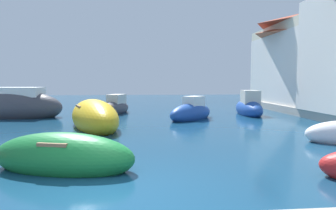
{
  "coord_description": "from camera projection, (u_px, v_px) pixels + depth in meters",
  "views": [
    {
      "loc": [
        0.41,
        -5.66,
        2.21
      ],
      "look_at": [
        1.9,
        10.27,
        0.89
      ],
      "focal_mm": 31.83,
      "sensor_mm": 36.0,
      "label": 1
    }
  ],
  "objects": [
    {
      "name": "waterfront_building_annex",
      "position": [
        312.0,
        57.0,
        21.84
      ],
      "size": [
        5.97,
        9.92,
        6.79
      ],
      "color": "beige",
      "rests_on": "quay_promenade"
    },
    {
      "name": "moored_boat_9",
      "position": [
        115.0,
        108.0,
        19.86
      ],
      "size": [
        2.41,
        3.92,
        1.51
      ],
      "rotation": [
        0.0,
        0.0,
        4.36
      ],
      "color": "#3F3F47",
      "rests_on": "ground"
    },
    {
      "name": "moored_boat_1",
      "position": [
        10.0,
        106.0,
        17.85
      ],
      "size": [
        6.58,
        3.09,
        2.28
      ],
      "rotation": [
        0.0,
        0.0,
        3.03
      ],
      "color": "#3F3F47",
      "rests_on": "ground"
    },
    {
      "name": "moored_boat_2",
      "position": [
        94.0,
        117.0,
        14.04
      ],
      "size": [
        3.64,
        5.9,
        1.71
      ],
      "rotation": [
        0.0,
        0.0,
        5.05
      ],
      "color": "gold",
      "rests_on": "ground"
    },
    {
      "name": "waterfront_building_far",
      "position": [
        309.0,
        62.0,
        22.22
      ],
      "size": [
        6.02,
        9.16,
        6.13
      ],
      "color": "white",
      "rests_on": "quay_promenade"
    },
    {
      "name": "moored_boat_7",
      "position": [
        191.0,
        112.0,
        16.97
      ],
      "size": [
        3.41,
        3.49,
        1.57
      ],
      "rotation": [
        0.0,
        0.0,
        3.95
      ],
      "color": "#1E479E",
      "rests_on": "ground"
    },
    {
      "name": "moored_boat_10",
      "position": [
        63.0,
        157.0,
        7.33
      ],
      "size": [
        3.86,
        2.23,
        1.21
      ],
      "rotation": [
        0.0,
        0.0,
        2.88
      ],
      "color": "#197233",
      "rests_on": "ground"
    },
    {
      "name": "moored_boat_4",
      "position": [
        249.0,
        107.0,
        19.37
      ],
      "size": [
        1.76,
        4.2,
        1.86
      ],
      "rotation": [
        0.0,
        0.0,
        1.48
      ],
      "color": "#1E479E",
      "rests_on": "ground"
    },
    {
      "name": "ground",
      "position": [
        120.0,
        195.0,
        5.76
      ],
      "size": [
        80.0,
        80.0,
        0.0
      ],
      "primitive_type": "plane",
      "color": "navy"
    }
  ]
}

